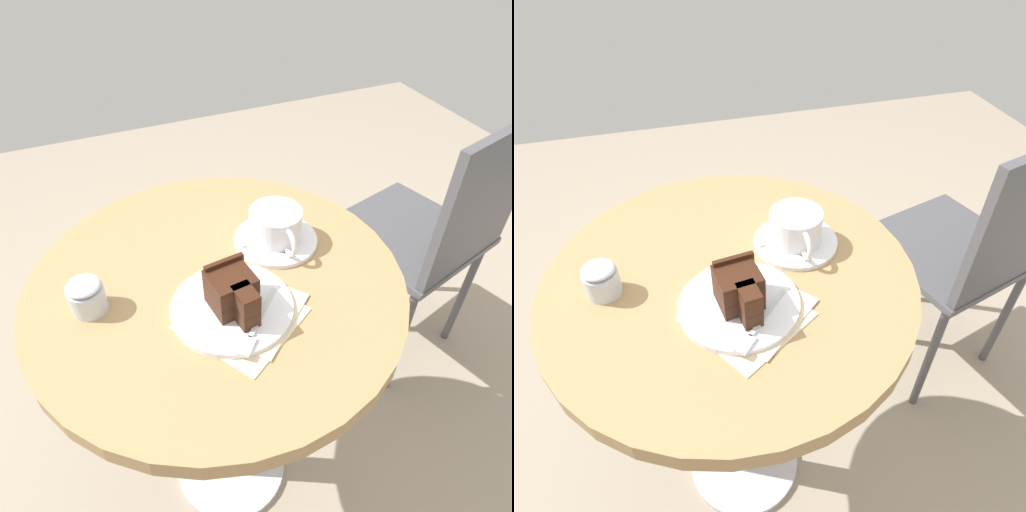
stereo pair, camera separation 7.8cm
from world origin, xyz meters
The scene contains 11 objects.
ground_plane centered at (0.00, 0.00, -0.01)m, with size 4.40×4.40×0.01m, color gray.
cafe_table centered at (0.00, 0.00, 0.61)m, with size 0.66×0.66×0.74m.
saucer centered at (-0.05, 0.14, 0.75)m, with size 0.16×0.16×0.01m.
coffee_cup centered at (-0.05, 0.14, 0.78)m, with size 0.13×0.10×0.06m.
teaspoon centered at (-0.04, 0.09, 0.76)m, with size 0.08×0.08×0.00m.
cake_plate centered at (0.08, 0.00, 0.75)m, with size 0.20×0.20×0.01m.
cake_slice centered at (0.09, 0.00, 0.79)m, with size 0.10×0.08×0.07m.
fork centered at (0.14, 0.01, 0.76)m, with size 0.11×0.11×0.00m.
napkin centered at (0.10, 0.01, 0.75)m, with size 0.23×0.24×0.00m.
cafe_chair centered at (-0.16, 0.69, 0.52)m, with size 0.47×0.47×0.86m.
sugar_pot centered at (-0.01, -0.21, 0.77)m, with size 0.06×0.06×0.06m.
Camera 2 is at (0.58, -0.09, 1.31)m, focal length 32.00 mm.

